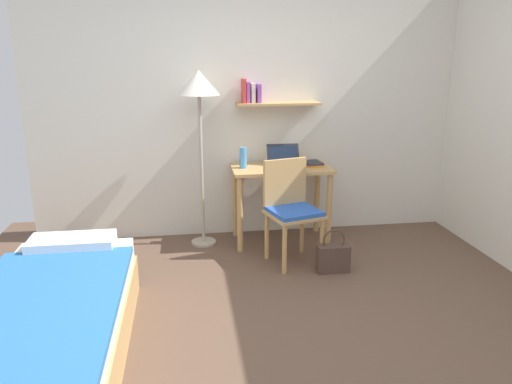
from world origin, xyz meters
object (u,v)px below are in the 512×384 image
desk (281,183)px  standing_lamp (199,94)px  bed (47,336)px  laptop (284,160)px  desk_chair (291,206)px  handbag (333,257)px  water_bottle (243,158)px  book_stack (313,164)px

desk → standing_lamp: bearing=178.0°
bed → laptop: (1.76, 1.93, 0.56)m
desk_chair → handbag: (0.31, -0.29, -0.37)m
bed → laptop: bearing=47.7°
desk_chair → laptop: size_ratio=2.82×
bed → laptop: 2.67m
desk_chair → handbag: size_ratio=2.38×
bed → desk_chair: 2.23m
laptop → bed: bearing=-132.3°
desk_chair → standing_lamp: 1.31m
standing_lamp → water_bottle: (0.40, -0.01, -0.60)m
standing_lamp → laptop: 1.03m
laptop → handbag: bearing=-72.2°
desk_chair → handbag: desk_chair is taller
desk_chair → water_bottle: size_ratio=4.56×
standing_lamp → laptop: bearing=2.6°
desk → water_bottle: (-0.36, 0.01, 0.26)m
book_stack → handbag: size_ratio=0.60×
laptop → water_bottle: laptop is taller
desk → water_bottle: bearing=177.7°
handbag → standing_lamp: bearing=143.0°
standing_lamp → desk: bearing=-2.0°
laptop → water_bottle: (-0.40, -0.05, 0.05)m
handbag → book_stack: bearing=89.3°
handbag → bed: bearing=-151.6°
bed → desk: (1.72, 1.87, 0.35)m
water_bottle → handbag: size_ratio=0.52×
water_bottle → handbag: (0.67, -0.79, -0.72)m
desk → desk_chair: size_ratio=1.05×
water_bottle → desk: bearing=-2.3°
bed → water_bottle: 2.40m
bed → desk_chair: size_ratio=2.26×
desk_chair → book_stack: desk_chair is taller
desk → book_stack: book_stack is taller
desk → handbag: bearing=-68.5°
laptop → water_bottle: bearing=-173.3°
standing_lamp → laptop: (0.80, 0.04, -0.65)m
bed → handbag: bearing=28.4°
desk_chair → handbag: bearing=-43.5°
desk_chair → water_bottle: bearing=126.0°
desk → standing_lamp: standing_lamp is taller
bed → book_stack: size_ratio=9.00×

